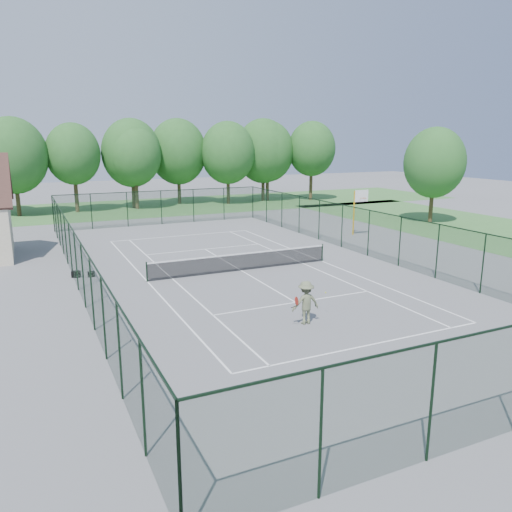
% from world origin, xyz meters
% --- Properties ---
extents(ground, '(140.00, 140.00, 0.00)m').
position_xyz_m(ground, '(0.00, 0.00, 0.00)').
color(ground, slate).
rests_on(ground, ground).
extents(grass_far, '(80.00, 16.00, 0.01)m').
position_xyz_m(grass_far, '(0.00, 30.00, 0.01)').
color(grass_far, '#457F3B').
rests_on(grass_far, ground).
extents(grass_side, '(14.00, 40.00, 0.01)m').
position_xyz_m(grass_side, '(24.00, 4.00, 0.01)').
color(grass_side, '#457F3B').
rests_on(grass_side, ground).
extents(court_lines, '(11.05, 23.85, 0.01)m').
position_xyz_m(court_lines, '(0.00, 0.00, 0.00)').
color(court_lines, white).
rests_on(court_lines, ground).
extents(tennis_net, '(11.08, 0.08, 1.10)m').
position_xyz_m(tennis_net, '(0.00, 0.00, 0.58)').
color(tennis_net, black).
rests_on(tennis_net, ground).
extents(fence_enclosure, '(18.05, 36.05, 3.02)m').
position_xyz_m(fence_enclosure, '(0.00, 0.00, 1.56)').
color(fence_enclosure, '#1A3621').
rests_on(fence_enclosure, ground).
extents(tree_line_far, '(39.40, 6.40, 9.70)m').
position_xyz_m(tree_line_far, '(0.00, 30.00, 5.99)').
color(tree_line_far, '#493922').
rests_on(tree_line_far, ground).
extents(basketball_goal, '(1.20, 1.43, 3.65)m').
position_xyz_m(basketball_goal, '(12.54, 6.02, 2.57)').
color(basketball_goal, gold).
rests_on(basketball_goal, ground).
extents(tree_side, '(5.40, 5.40, 8.55)m').
position_xyz_m(tree_side, '(22.58, 8.57, 5.39)').
color(tree_side, '#493922').
rests_on(tree_side, ground).
extents(sports_bag_a, '(0.52, 0.40, 0.36)m').
position_xyz_m(sports_bag_a, '(-8.86, 2.55, 0.18)').
color(sports_bag_a, black).
rests_on(sports_bag_a, ground).
extents(sports_bag_b, '(0.41, 0.28, 0.30)m').
position_xyz_m(sports_bag_b, '(-8.08, 2.34, 0.15)').
color(sports_bag_b, black).
rests_on(sports_bag_b, ground).
extents(tennis_player, '(2.12, 0.92, 1.82)m').
position_xyz_m(tennis_player, '(-0.99, -8.95, 0.91)').
color(tennis_player, '#646B4B').
rests_on(tennis_player, ground).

